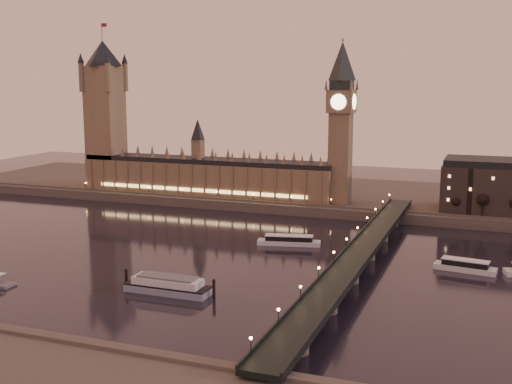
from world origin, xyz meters
TOP-DOWN VIEW (x-y plane):
  - ground at (0.00, 0.00)m, footprint 700.00×700.00m
  - far_embankment at (30.00, 165.00)m, footprint 560.00×130.00m
  - palace_of_westminster at (-40.12, 120.99)m, footprint 180.00×26.62m
  - victoria_tower at (-120.00, 121.00)m, footprint 31.68×31.68m
  - big_ben at (53.99, 120.99)m, footprint 17.68×17.68m
  - westminster_bridge at (91.61, 0.00)m, footprint 13.20×260.00m
  - bare_tree_0 at (124.74, 109.00)m, footprint 5.78×5.78m
  - bare_tree_1 at (141.67, 109.00)m, footprint 5.78×5.78m
  - cruise_boat_a at (48.95, 30.90)m, footprint 33.30×13.86m
  - cruise_boat_c at (136.80, 14.93)m, footprint 27.55×11.00m
  - moored_barge at (26.46, -58.43)m, footprint 40.95×9.98m

SIDE VIEW (x-z plane):
  - ground at x=0.00m, z-range 0.00..0.00m
  - cruise_boat_a at x=48.95m, z-range -0.31..4.90m
  - cruise_boat_c at x=136.80m, z-range -0.32..5.04m
  - far_embankment at x=30.00m, z-range 0.00..6.00m
  - moored_barge at x=26.46m, z-range -0.58..6.92m
  - westminster_bridge at x=91.61m, z-range -2.13..13.17m
  - bare_tree_0 at x=124.74m, z-range 8.89..20.63m
  - bare_tree_1 at x=141.67m, z-range 8.89..20.63m
  - palace_of_westminster at x=-40.12m, z-range -4.29..47.71m
  - big_ben at x=53.99m, z-range 11.95..115.95m
  - victoria_tower at x=-120.00m, z-range 6.79..124.79m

